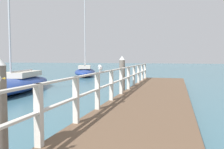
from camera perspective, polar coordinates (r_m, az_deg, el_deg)
pier_deck at (r=9.19m, az=9.13°, el=-6.69°), size 2.79×18.69×0.37m
pier_railing at (r=9.29m, az=1.10°, el=-1.24°), size 0.12×17.21×1.08m
dock_piling_far at (r=11.94m, az=2.38°, el=-0.28°), size 0.29×0.29×1.97m
seagull_background at (r=7.29m, az=-2.81°, el=1.66°), size 0.25×0.46×0.21m
boat_0 at (r=24.87m, az=-6.38°, el=0.70°), size 3.96×6.60×7.76m
boat_4 at (r=14.18m, az=-21.85°, el=-2.05°), size 3.71×8.08×9.74m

